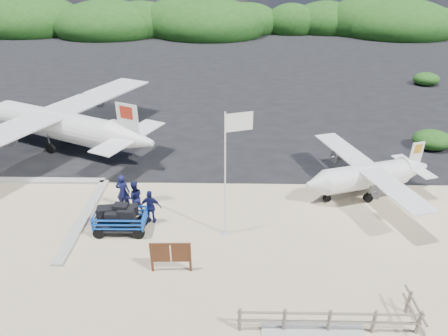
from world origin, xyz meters
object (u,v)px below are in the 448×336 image
at_px(flagpole, 225,234).
at_px(signboard, 172,271).
at_px(crew_c, 151,207).
at_px(aircraft_large, 379,86).
at_px(crew_a, 123,192).
at_px(baggage_cart, 122,231).
at_px(crew_b, 135,197).
at_px(aircraft_small, 144,62).

relative_size(flagpole, signboard, 3.40).
bearing_deg(crew_c, aircraft_large, -122.75).
distance_m(signboard, crew_c, 3.74).
bearing_deg(crew_a, baggage_cart, 102.60).
xyz_separation_m(baggage_cart, flagpole, (4.81, -0.08, 0.00)).
bearing_deg(crew_c, crew_a, -30.46).
xyz_separation_m(crew_b, aircraft_large, (19.36, 22.53, -0.88)).
bearing_deg(aircraft_large, signboard, 82.23).
xyz_separation_m(signboard, crew_a, (-2.99, 4.51, 0.97)).
height_order(signboard, crew_a, crew_a).
relative_size(baggage_cart, aircraft_large, 0.15).
bearing_deg(crew_b, aircraft_large, -152.40).
bearing_deg(baggage_cart, aircraft_small, 98.95).
height_order(crew_a, crew_b, crew_a).
bearing_deg(flagpole, aircraft_small, 107.07).
xyz_separation_m(signboard, aircraft_large, (17.01, 26.69, 0.00)).
xyz_separation_m(signboard, crew_b, (-2.35, 4.16, 0.88)).
bearing_deg(aircraft_small, crew_c, 84.79).
xyz_separation_m(crew_a, crew_b, (0.64, -0.35, -0.09)).
distance_m(flagpole, aircraft_small, 35.44).
bearing_deg(baggage_cart, crew_c, 30.56).
distance_m(crew_a, crew_c, 1.97).
bearing_deg(crew_b, crew_a, -50.09).
distance_m(aircraft_large, aircraft_small, 27.09).
bearing_deg(signboard, crew_b, 117.95).
distance_m(crew_a, aircraft_small, 32.33).
bearing_deg(flagpole, baggage_cart, 179.07).
relative_size(flagpole, crew_b, 3.38).
bearing_deg(crew_c, aircraft_small, -72.72).
height_order(crew_a, aircraft_large, aircraft_large).
bearing_deg(aircraft_large, crew_a, 72.71).
bearing_deg(signboard, crew_a, 122.06).
xyz_separation_m(crew_b, crew_c, (0.95, -0.81, -0.01)).
height_order(baggage_cart, crew_b, crew_b).
relative_size(baggage_cart, crew_a, 1.30).
relative_size(crew_a, aircraft_large, 0.11).
relative_size(baggage_cart, aircraft_small, 0.34).
xyz_separation_m(crew_b, aircraft_small, (-5.93, 32.23, -0.88)).
xyz_separation_m(crew_c, aircraft_large, (18.41, 23.34, -0.87)).
distance_m(crew_b, aircraft_small, 32.78).
height_order(signboard, crew_c, crew_c).
bearing_deg(crew_c, baggage_cart, 36.52).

